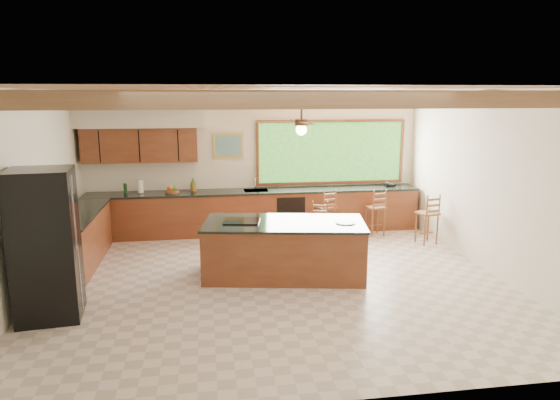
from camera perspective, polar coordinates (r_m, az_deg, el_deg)
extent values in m
plane|color=beige|center=(8.06, -0.54, -9.24)|extent=(7.20, 7.20, 0.00)
cube|color=beige|center=(10.84, -2.98, 4.45)|extent=(7.20, 0.04, 3.00)
cube|color=beige|center=(4.55, 5.21, -6.28)|extent=(7.20, 0.04, 3.00)
cube|color=beige|center=(7.99, -27.05, 0.43)|extent=(0.04, 6.50, 3.00)
cube|color=beige|center=(8.89, 23.09, 1.83)|extent=(0.04, 6.50, 3.00)
cube|color=tan|center=(7.52, -0.59, 12.60)|extent=(7.20, 6.50, 0.04)
cube|color=#8D6446|center=(5.94, 1.62, 11.39)|extent=(7.10, 0.15, 0.22)
cube|color=#8D6446|center=(8.01, -1.10, 11.56)|extent=(7.10, 0.15, 0.22)
cube|color=#8D6446|center=(9.80, -2.50, 11.64)|extent=(7.10, 0.15, 0.22)
cube|color=brown|center=(10.63, -15.68, 6.05)|extent=(2.30, 0.35, 0.70)
cube|color=beige|center=(10.52, -15.91, 9.26)|extent=(2.60, 0.50, 0.48)
cylinder|color=#FFEABF|center=(10.64, -19.61, 7.81)|extent=(0.10, 0.10, 0.01)
cylinder|color=#FFEABF|center=(10.47, -12.00, 8.18)|extent=(0.10, 0.10, 0.01)
cube|color=#6DC646|center=(11.08, 5.85, 5.46)|extent=(3.20, 0.04, 1.30)
cube|color=gold|center=(10.73, -5.92, 6.21)|extent=(0.64, 0.03, 0.54)
cube|color=#447A5F|center=(10.71, -5.92, 6.20)|extent=(0.54, 0.01, 0.44)
cube|color=brown|center=(10.70, -2.74, -1.42)|extent=(7.00, 0.65, 0.88)
cube|color=black|center=(10.60, -2.76, 1.00)|extent=(7.04, 0.69, 0.04)
cube|color=brown|center=(9.40, -21.93, -4.20)|extent=(0.65, 2.35, 0.88)
cube|color=black|center=(9.29, -22.15, -1.47)|extent=(0.69, 2.39, 0.04)
cube|color=black|center=(10.48, 1.26, -1.81)|extent=(0.60, 0.02, 0.78)
cube|color=silver|center=(10.60, -2.76, 1.03)|extent=(0.50, 0.38, 0.03)
cylinder|color=silver|center=(10.76, -2.88, 2.09)|extent=(0.03, 0.03, 0.30)
cylinder|color=silver|center=(10.64, -2.83, 2.69)|extent=(0.03, 0.20, 0.03)
cylinder|color=white|center=(10.66, -15.67, 1.50)|extent=(0.11, 0.11, 0.28)
cylinder|color=#193F1C|center=(10.77, -17.30, 1.30)|extent=(0.06, 0.06, 0.20)
cylinder|color=#193F1C|center=(10.73, -17.20, 1.22)|extent=(0.05, 0.05, 0.19)
cube|color=black|center=(11.28, 12.44, 1.76)|extent=(0.23, 0.19, 0.10)
cube|color=brown|center=(8.19, 0.48, -5.71)|extent=(2.71, 1.60, 0.86)
cube|color=black|center=(8.06, 0.49, -2.66)|extent=(2.76, 1.64, 0.04)
cube|color=black|center=(8.09, -4.39, -2.42)|extent=(0.64, 0.54, 0.02)
cylinder|color=white|center=(8.05, 7.48, -2.57)|extent=(0.31, 0.31, 0.02)
cube|color=black|center=(7.20, -25.22, -4.68)|extent=(0.85, 0.83, 2.00)
cube|color=silver|center=(7.09, -22.20, -4.65)|extent=(0.03, 0.06, 1.84)
cube|color=brown|center=(9.58, 4.56, -2.17)|extent=(0.41, 0.41, 0.04)
cylinder|color=brown|center=(9.50, 3.92, -4.16)|extent=(0.03, 0.03, 0.56)
cylinder|color=brown|center=(9.56, 5.52, -4.08)|extent=(0.03, 0.03, 0.56)
cylinder|color=brown|center=(9.76, 3.57, -3.72)|extent=(0.03, 0.03, 0.56)
cylinder|color=brown|center=(9.82, 5.13, -3.64)|extent=(0.03, 0.03, 0.56)
cube|color=brown|center=(10.45, 5.18, -0.84)|extent=(0.46, 0.46, 0.04)
cylinder|color=brown|center=(10.36, 4.57, -2.73)|extent=(0.03, 0.03, 0.59)
cylinder|color=brown|center=(10.43, 6.09, -2.66)|extent=(0.03, 0.03, 0.59)
cylinder|color=brown|center=(10.63, 4.22, -2.34)|extent=(0.03, 0.03, 0.59)
cylinder|color=brown|center=(10.69, 5.71, -2.28)|extent=(0.03, 0.03, 0.59)
cube|color=brown|center=(10.64, 10.87, -0.80)|extent=(0.42, 0.42, 0.04)
cylinder|color=brown|center=(10.53, 10.33, -2.65)|extent=(0.03, 0.03, 0.59)
cylinder|color=brown|center=(10.63, 11.77, -2.57)|extent=(0.03, 0.03, 0.59)
cylinder|color=brown|center=(10.79, 9.84, -2.27)|extent=(0.03, 0.03, 0.59)
cylinder|color=brown|center=(10.88, 11.26, -2.21)|extent=(0.03, 0.03, 0.59)
cube|color=brown|center=(10.28, 16.50, -1.46)|extent=(0.43, 0.43, 0.04)
cylinder|color=brown|center=(10.17, 16.00, -3.42)|extent=(0.03, 0.03, 0.60)
cylinder|color=brown|center=(10.30, 17.47, -3.32)|extent=(0.03, 0.03, 0.60)
cylinder|color=brown|center=(10.43, 15.35, -3.00)|extent=(0.03, 0.03, 0.60)
cylinder|color=brown|center=(10.55, 16.79, -2.92)|extent=(0.03, 0.03, 0.60)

